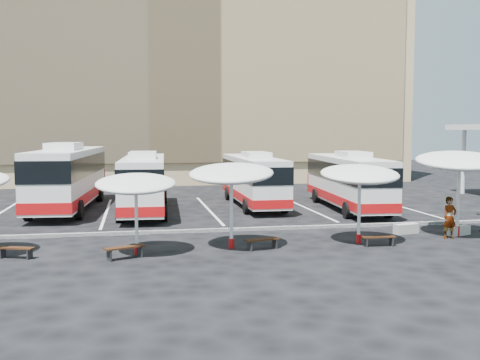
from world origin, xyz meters
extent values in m
plane|color=black|center=(0.00, 0.00, 0.00)|extent=(120.00, 120.00, 0.00)
cube|color=tan|center=(0.00, 32.00, 12.50)|extent=(42.00, 18.00, 25.00)
cube|color=tan|center=(0.00, 22.90, 12.00)|extent=(40.00, 0.30, 20.00)
cylinder|color=white|center=(20.00, 13.00, 2.40)|extent=(0.30, 0.30, 4.80)
cube|color=black|center=(0.00, 0.50, 0.07)|extent=(34.00, 0.25, 0.15)
cube|color=white|center=(-6.00, 8.00, 0.01)|extent=(0.15, 12.00, 0.01)
cube|color=white|center=(0.00, 8.00, 0.01)|extent=(0.15, 12.00, 0.01)
cube|color=white|center=(6.00, 8.00, 0.01)|extent=(0.15, 12.00, 0.01)
cube|color=white|center=(12.00, 8.00, 0.01)|extent=(0.15, 12.00, 0.01)
cube|color=white|center=(-8.26, 9.66, 2.05)|extent=(3.59, 12.77, 3.15)
cube|color=black|center=(-8.26, 9.66, 2.68)|extent=(3.66, 12.84, 1.16)
cube|color=#B50C0F|center=(-8.26, 9.66, 0.89)|extent=(3.66, 12.84, 0.58)
cube|color=#B50C0F|center=(-7.78, 15.95, 1.26)|extent=(2.70, 0.42, 1.47)
cube|color=white|center=(-8.35, 8.62, 3.84)|extent=(1.92, 3.27, 0.42)
cylinder|color=black|center=(-9.29, 13.43, 0.53)|extent=(0.45, 1.08, 1.05)
cylinder|color=black|center=(-6.67, 13.23, 0.53)|extent=(0.45, 1.08, 1.05)
cylinder|color=black|center=(-9.90, 5.58, 0.53)|extent=(0.45, 1.08, 1.05)
cylinder|color=black|center=(-7.28, 5.37, 0.53)|extent=(0.45, 1.08, 1.05)
cube|color=white|center=(-3.82, 7.68, 1.80)|extent=(2.88, 11.20, 2.77)
cube|color=black|center=(-3.82, 7.68, 2.36)|extent=(2.94, 11.26, 1.02)
cube|color=#B50C0F|center=(-3.82, 7.68, 0.79)|extent=(2.94, 11.26, 0.51)
cube|color=#B50C0F|center=(-3.53, 13.22, 1.11)|extent=(2.37, 0.31, 1.29)
cube|color=white|center=(-3.87, 6.76, 3.38)|extent=(1.62, 2.85, 0.37)
cylinder|color=black|center=(-4.81, 10.97, 0.46)|extent=(0.37, 0.94, 0.92)
cylinder|color=black|center=(-2.50, 10.85, 0.46)|extent=(0.37, 0.94, 0.92)
cylinder|color=black|center=(-5.16, 4.04, 0.46)|extent=(0.37, 0.94, 0.92)
cylinder|color=black|center=(-2.85, 3.93, 0.46)|extent=(0.37, 0.94, 0.92)
cube|color=white|center=(3.02, 9.27, 1.74)|extent=(2.30, 10.73, 2.68)
cube|color=black|center=(3.02, 9.27, 2.28)|extent=(2.35, 10.79, 0.98)
cube|color=#B50C0F|center=(3.02, 9.27, 0.76)|extent=(2.35, 10.79, 0.49)
cube|color=#B50C0F|center=(3.06, 14.63, 1.07)|extent=(2.29, 0.19, 1.25)
cube|color=white|center=(3.02, 8.38, 3.26)|extent=(1.45, 2.69, 0.36)
cylinder|color=black|center=(1.93, 12.41, 0.45)|extent=(0.32, 0.90, 0.89)
cylinder|color=black|center=(4.16, 12.39, 0.45)|extent=(0.32, 0.90, 0.89)
cylinder|color=black|center=(1.89, 5.71, 0.45)|extent=(0.32, 0.90, 0.89)
cylinder|color=black|center=(4.12, 5.69, 0.45)|extent=(0.32, 0.90, 0.89)
cube|color=white|center=(8.33, 6.68, 1.79)|extent=(3.10, 11.14, 2.75)
cube|color=black|center=(8.33, 6.68, 2.34)|extent=(3.16, 11.19, 1.01)
cube|color=#B50C0F|center=(8.33, 6.68, 0.78)|extent=(3.16, 11.19, 0.50)
cube|color=#B50C0F|center=(8.74, 12.16, 1.10)|extent=(2.35, 0.36, 1.28)
cube|color=white|center=(8.26, 5.77, 3.34)|extent=(1.67, 2.85, 0.37)
cylinder|color=black|center=(7.43, 9.96, 0.46)|extent=(0.39, 0.94, 0.92)
cylinder|color=black|center=(9.71, 9.79, 0.46)|extent=(0.39, 0.94, 0.92)
cylinder|color=black|center=(6.92, 3.11, 0.46)|extent=(0.39, 0.94, 0.92)
cylinder|color=black|center=(9.20, 2.94, 0.46)|extent=(0.39, 0.94, 0.92)
cylinder|color=white|center=(-4.29, -3.74, 1.34)|extent=(0.13, 0.13, 2.69)
cylinder|color=#B50C0F|center=(-4.29, -3.74, 0.18)|extent=(0.21, 0.21, 0.36)
ellipsoid|color=silver|center=(-4.29, -3.74, 2.73)|extent=(3.18, 3.22, 0.92)
cylinder|color=white|center=(-0.54, -3.31, 1.49)|extent=(0.18, 0.18, 2.99)
cylinder|color=#B50C0F|center=(-0.54, -3.31, 0.20)|extent=(0.28, 0.28, 0.40)
ellipsoid|color=silver|center=(-0.54, -3.31, 3.04)|extent=(4.29, 4.32, 1.02)
cylinder|color=white|center=(4.90, -3.32, 1.44)|extent=(0.15, 0.15, 2.88)
cylinder|color=#B50C0F|center=(4.90, -3.32, 0.19)|extent=(0.24, 0.24, 0.38)
ellipsoid|color=silver|center=(4.90, -3.32, 2.93)|extent=(3.69, 3.73, 0.99)
cylinder|color=white|center=(9.90, -2.58, 1.67)|extent=(0.20, 0.20, 3.34)
cylinder|color=#B50C0F|center=(9.90, -2.58, 0.22)|extent=(0.31, 0.31, 0.45)
ellipsoid|color=silver|center=(9.90, -2.58, 3.40)|extent=(4.87, 4.90, 1.15)
cube|color=black|center=(-8.71, -3.62, 0.39)|extent=(1.42, 0.84, 0.06)
cube|color=black|center=(-9.22, -3.42, 0.18)|extent=(0.18, 0.34, 0.37)
cube|color=black|center=(-8.20, -3.82, 0.18)|extent=(0.18, 0.34, 0.37)
cube|color=black|center=(-4.73, -4.45, 0.44)|extent=(1.56, 1.00, 0.06)
cube|color=black|center=(-5.29, -4.70, 0.20)|extent=(0.22, 0.38, 0.41)
cube|color=black|center=(-4.18, -4.19, 0.20)|extent=(0.22, 0.38, 0.41)
cube|color=black|center=(0.64, -3.76, 0.40)|extent=(1.45, 0.71, 0.06)
cube|color=black|center=(0.10, -3.90, 0.19)|extent=(0.14, 0.36, 0.37)
cube|color=black|center=(1.18, -3.62, 0.19)|extent=(0.14, 0.36, 0.37)
cube|color=black|center=(5.46, -4.06, 0.39)|extent=(1.39, 0.43, 0.05)
cube|color=black|center=(4.92, -4.03, 0.18)|extent=(0.07, 0.35, 0.37)
cube|color=black|center=(6.01, -4.08, 0.18)|extent=(0.07, 0.35, 0.37)
cube|color=gray|center=(7.94, -1.60, 0.22)|extent=(1.25, 0.66, 0.45)
cube|color=gray|center=(10.10, -2.42, 0.22)|extent=(1.21, 0.74, 0.43)
imported|color=black|center=(9.24, -3.03, 0.92)|extent=(0.73, 0.53, 1.85)
camera|label=1|loc=(-4.32, -25.30, 4.72)|focal=42.00mm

